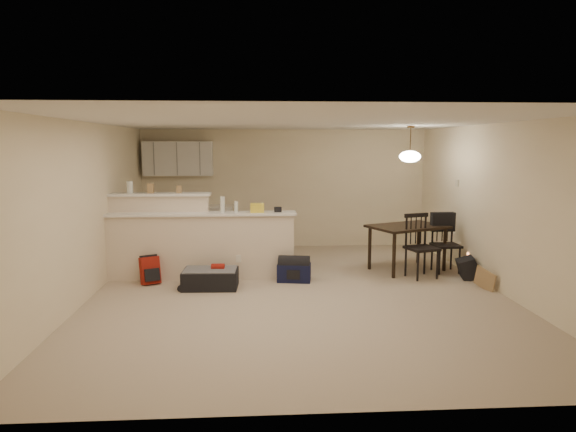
{
  "coord_description": "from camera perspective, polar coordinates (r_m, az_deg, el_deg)",
  "views": [
    {
      "loc": [
        -0.61,
        -7.4,
        2.18
      ],
      "look_at": [
        -0.1,
        0.7,
        1.05
      ],
      "focal_mm": 32.0,
      "sensor_mm": 36.0,
      "label": 1
    }
  ],
  "objects": [
    {
      "name": "bottle_a",
      "position": [
        8.37,
        -7.29,
        1.28
      ],
      "size": [
        0.07,
        0.07,
        0.26
      ],
      "primitive_type": "cylinder",
      "color": "silver",
      "rests_on": "breakfast_bar"
    },
    {
      "name": "jar",
      "position": [
        8.79,
        -17.17,
        3.07
      ],
      "size": [
        0.1,
        0.1,
        0.2
      ],
      "primitive_type": "cylinder",
      "color": "silver",
      "rests_on": "breakfast_bar"
    },
    {
      "name": "dining_chair_near",
      "position": [
        8.71,
        14.66,
        -3.29
      ],
      "size": [
        0.57,
        0.55,
        1.05
      ],
      "primitive_type": null,
      "rotation": [
        0.0,
        0.0,
        0.29
      ],
      "color": "black",
      "rests_on": "ground"
    },
    {
      "name": "pendant_lamp",
      "position": [
        9.03,
        13.4,
        6.5
      ],
      "size": [
        0.36,
        0.36,
        0.62
      ],
      "color": "brown",
      "rests_on": "room"
    },
    {
      "name": "suitcase",
      "position": [
        8.01,
        -8.61,
        -6.92
      ],
      "size": [
        0.85,
        0.57,
        0.28
      ],
      "primitive_type": "cube",
      "rotation": [
        0.0,
        0.0,
        -0.04
      ],
      "color": "black",
      "rests_on": "ground"
    },
    {
      "name": "upper_cabinets",
      "position": [
        10.84,
        -12.11,
        6.27
      ],
      "size": [
        1.4,
        0.34,
        0.7
      ],
      "primitive_type": "cube",
      "color": "white",
      "rests_on": "room"
    },
    {
      "name": "bottle_b",
      "position": [
        8.37,
        -5.78,
        1.02
      ],
      "size": [
        0.06,
        0.06,
        0.18
      ],
      "primitive_type": "cylinder",
      "color": "silver",
      "rests_on": "breakfast_bar"
    },
    {
      "name": "cardboard_sheet",
      "position": [
        8.39,
        21.03,
        -6.59
      ],
      "size": [
        0.14,
        0.39,
        0.31
      ],
      "primitive_type": "cube",
      "rotation": [
        0.0,
        0.0,
        1.88
      ],
      "color": "#A58255",
      "rests_on": "ground"
    },
    {
      "name": "breakfast_bar",
      "position": [
        8.61,
        -11.22,
        -2.75
      ],
      "size": [
        3.08,
        0.58,
        1.39
      ],
      "color": "beige",
      "rests_on": "ground"
    },
    {
      "name": "thermostat",
      "position": [
        9.67,
        18.27,
        3.49
      ],
      "size": [
        0.02,
        0.12,
        0.12
      ],
      "primitive_type": "cube",
      "color": "beige",
      "rests_on": "room"
    },
    {
      "name": "room",
      "position": [
        7.48,
        1.1,
        0.79
      ],
      "size": [
        7.0,
        7.02,
        2.5
      ],
      "color": "#B7A58D",
      "rests_on": "ground"
    },
    {
      "name": "dining_table",
      "position": [
        9.15,
        13.14,
        -1.62
      ],
      "size": [
        1.5,
        1.27,
        0.79
      ],
      "rotation": [
        0.0,
        0.0,
        0.4
      ],
      "color": "black",
      "rests_on": "ground"
    },
    {
      "name": "pouch",
      "position": [
        8.37,
        -1.13,
        0.72
      ],
      "size": [
        0.12,
        0.1,
        0.08
      ],
      "primitive_type": "cube",
      "color": "#A58255",
      "rests_on": "breakfast_bar"
    },
    {
      "name": "navy_duffel",
      "position": [
        8.29,
        0.68,
        -6.3
      ],
      "size": [
        0.57,
        0.37,
        0.29
      ],
      "primitive_type": "cube",
      "rotation": [
        0.0,
        0.0,
        -0.16
      ],
      "color": "#101434",
      "rests_on": "ground"
    },
    {
      "name": "black_daypack",
      "position": [
        8.95,
        19.33,
        -5.52
      ],
      "size": [
        0.34,
        0.43,
        0.33
      ],
      "primitive_type": "cube",
      "rotation": [
        0.0,
        0.0,
        1.35
      ],
      "color": "black",
      "rests_on": "ground"
    },
    {
      "name": "bag_lump",
      "position": [
        8.36,
        -3.45,
        0.91
      ],
      "size": [
        0.22,
        0.18,
        0.14
      ],
      "primitive_type": "cube",
      "color": "#A58255",
      "rests_on": "breakfast_bar"
    },
    {
      "name": "dining_chair_far",
      "position": [
        9.21,
        17.16,
        -2.95
      ],
      "size": [
        0.46,
        0.44,
        1.0
      ],
      "primitive_type": null,
      "rotation": [
        0.0,
        0.0,
        0.05
      ],
      "color": "black",
      "rests_on": "ground"
    },
    {
      "name": "red_backpack",
      "position": [
        8.42,
        -15.09,
        -5.86
      ],
      "size": [
        0.34,
        0.29,
        0.43
      ],
      "primitive_type": "cube",
      "rotation": [
        0.0,
        0.0,
        0.46
      ],
      "color": "maroon",
      "rests_on": "ground"
    },
    {
      "name": "cereal_box",
      "position": [
        8.72,
        -15.03,
        2.99
      ],
      "size": [
        0.1,
        0.07,
        0.16
      ],
      "primitive_type": "cube",
      "color": "#A58255",
      "rests_on": "breakfast_bar"
    },
    {
      "name": "kitchen_counter",
      "position": [
        10.82,
        -10.94,
        -1.42
      ],
      "size": [
        1.8,
        0.6,
        0.9
      ],
      "primitive_type": "cube",
      "color": "white",
      "rests_on": "ground"
    },
    {
      "name": "small_box",
      "position": [
        8.65,
        -12.01,
        2.91
      ],
      "size": [
        0.08,
        0.06,
        0.12
      ],
      "primitive_type": "cube",
      "color": "#A58255",
      "rests_on": "breakfast_bar"
    }
  ]
}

